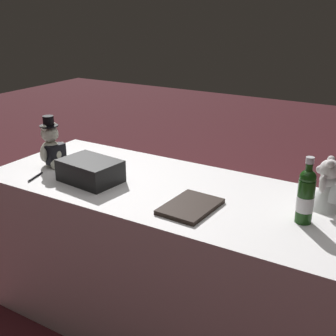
% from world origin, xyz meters
% --- Properties ---
extents(ground_plane, '(12.00, 12.00, 0.00)m').
position_xyz_m(ground_plane, '(0.00, 0.00, 0.00)').
color(ground_plane, '#47191E').
extents(reception_table, '(1.85, 0.74, 0.79)m').
position_xyz_m(reception_table, '(0.00, 0.00, 0.39)').
color(reception_table, white).
rests_on(reception_table, ground_plane).
extents(teddy_bear_groom, '(0.16, 0.17, 0.27)m').
position_xyz_m(teddy_bear_groom, '(0.69, 0.05, 0.89)').
color(teddy_bear_groom, beige).
rests_on(teddy_bear_groom, reception_table).
extents(teddy_bear_bride, '(0.20, 0.16, 0.22)m').
position_xyz_m(teddy_bear_bride, '(-0.70, -0.17, 0.89)').
color(teddy_bear_bride, white).
rests_on(teddy_bear_bride, reception_table).
extents(champagne_bottle, '(0.07, 0.07, 0.28)m').
position_xyz_m(champagne_bottle, '(-0.65, 0.02, 0.90)').
color(champagne_bottle, '#173F11').
rests_on(champagne_bottle, reception_table).
extents(signing_pen, '(0.04, 0.13, 0.01)m').
position_xyz_m(signing_pen, '(0.64, 0.24, 0.79)').
color(signing_pen, black).
rests_on(signing_pen, reception_table).
extents(gift_case_black, '(0.31, 0.23, 0.11)m').
position_xyz_m(gift_case_black, '(0.37, 0.12, 0.84)').
color(gift_case_black, black).
rests_on(gift_case_black, reception_table).
extents(guestbook, '(0.21, 0.28, 0.02)m').
position_xyz_m(guestbook, '(-0.20, 0.15, 0.80)').
color(guestbook, black).
rests_on(guestbook, reception_table).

